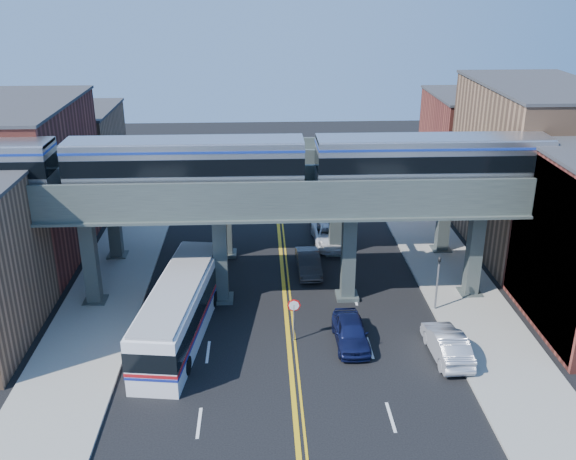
% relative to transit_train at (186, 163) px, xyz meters
% --- Properties ---
extents(ground, '(120.00, 120.00, 0.00)m').
position_rel_transit_train_xyz_m(ground, '(5.80, -8.00, -9.10)').
color(ground, black).
rests_on(ground, ground).
extents(sidewalk_west, '(5.00, 70.00, 0.16)m').
position_rel_transit_train_xyz_m(sidewalk_west, '(-5.70, 2.00, -9.02)').
color(sidewalk_west, gray).
rests_on(sidewalk_west, ground).
extents(sidewalk_east, '(5.00, 70.00, 0.16)m').
position_rel_transit_train_xyz_m(sidewalk_east, '(17.30, 2.00, -9.02)').
color(sidewalk_east, gray).
rests_on(sidewalk_east, ground).
extents(building_west_b, '(8.00, 14.00, 11.00)m').
position_rel_transit_train_xyz_m(building_west_b, '(-12.70, 8.00, -3.60)').
color(building_west_b, brown).
rests_on(building_west_b, ground).
extents(building_west_c, '(8.00, 10.00, 8.00)m').
position_rel_transit_train_xyz_m(building_west_c, '(-12.70, 21.00, -5.10)').
color(building_west_c, '#855F45').
rests_on(building_west_c, ground).
extents(building_east_b, '(8.00, 14.00, 12.00)m').
position_rel_transit_train_xyz_m(building_east_b, '(24.30, 8.00, -3.10)').
color(building_east_b, '#855F45').
rests_on(building_east_b, ground).
extents(building_east_c, '(8.00, 10.00, 9.00)m').
position_rel_transit_train_xyz_m(building_east_c, '(24.30, 21.00, -4.60)').
color(building_east_c, brown).
rests_on(building_east_c, ground).
extents(mural_panel, '(0.10, 9.50, 9.50)m').
position_rel_transit_train_xyz_m(mural_panel, '(20.35, -4.00, -4.35)').
color(mural_panel, teal).
rests_on(mural_panel, ground).
extents(elevated_viaduct_near, '(52.00, 3.60, 7.40)m').
position_rel_transit_train_xyz_m(elevated_viaduct_near, '(5.80, 0.00, -2.63)').
color(elevated_viaduct_near, '#3A4440').
rests_on(elevated_viaduct_near, ground).
extents(elevated_viaduct_far, '(52.00, 3.60, 7.40)m').
position_rel_transit_train_xyz_m(elevated_viaduct_far, '(5.80, 7.00, -2.63)').
color(elevated_viaduct_far, '#3A4440').
rests_on(elevated_viaduct_far, ground).
extents(transit_train, '(42.98, 2.69, 3.13)m').
position_rel_transit_train_xyz_m(transit_train, '(0.00, 0.00, 0.00)').
color(transit_train, black).
rests_on(transit_train, elevated_viaduct_near).
extents(stop_sign, '(0.76, 0.09, 2.63)m').
position_rel_transit_train_xyz_m(stop_sign, '(6.10, -5.00, -7.34)').
color(stop_sign, slate).
rests_on(stop_sign, ground).
extents(traffic_signal, '(0.15, 0.18, 4.10)m').
position_rel_transit_train_xyz_m(traffic_signal, '(15.00, -2.00, -6.80)').
color(traffic_signal, slate).
rests_on(traffic_signal, ground).
extents(transit_bus, '(4.26, 12.43, 3.14)m').
position_rel_transit_train_xyz_m(transit_bus, '(-0.35, -4.01, -7.48)').
color(transit_bus, white).
rests_on(transit_bus, ground).
extents(car_lane_a, '(1.88, 4.51, 1.53)m').
position_rel_transit_train_xyz_m(car_lane_a, '(9.26, -5.49, -8.33)').
color(car_lane_a, '#10163D').
rests_on(car_lane_a, ground).
extents(car_lane_b, '(1.67, 4.44, 1.45)m').
position_rel_transit_train_xyz_m(car_lane_b, '(7.60, 3.82, -8.37)').
color(car_lane_b, '#313033').
rests_on(car_lane_b, ground).
extents(car_lane_c, '(2.56, 5.38, 1.48)m').
position_rel_transit_train_xyz_m(car_lane_c, '(9.60, 8.74, -8.36)').
color(car_lane_c, silver).
rests_on(car_lane_c, ground).
extents(car_lane_d, '(2.40, 5.65, 1.62)m').
position_rel_transit_train_xyz_m(car_lane_d, '(9.48, 12.66, -8.28)').
color(car_lane_d, silver).
rests_on(car_lane_d, ground).
extents(car_parked_curb, '(1.83, 4.77, 1.55)m').
position_rel_transit_train_xyz_m(car_parked_curb, '(14.30, -7.02, -8.32)').
color(car_parked_curb, '#ACABB0').
rests_on(car_parked_curb, ground).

